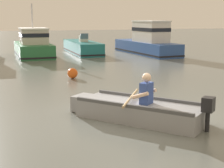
{
  "coord_description": "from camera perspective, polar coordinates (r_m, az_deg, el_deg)",
  "views": [
    {
      "loc": [
        -3.26,
        -7.92,
        2.49
      ],
      "look_at": [
        0.05,
        1.65,
        0.55
      ],
      "focal_mm": 55.96,
      "sensor_mm": 36.0,
      "label": 1
    }
  ],
  "objects": [
    {
      "name": "moored_boat_green",
      "position": [
        23.18,
        -12.73,
        6.12
      ],
      "size": [
        2.1,
        5.26,
        3.35
      ],
      "color": "#287042",
      "rests_on": "ground"
    },
    {
      "name": "moored_boat_teal",
      "position": [
        24.72,
        -4.89,
        5.95
      ],
      "size": [
        1.74,
        5.97,
        1.41
      ],
      "color": "#1E727A",
      "rests_on": "ground"
    },
    {
      "name": "ground_plane",
      "position": [
        8.92,
        3.2,
        -5.39
      ],
      "size": [
        120.0,
        120.0,
        0.0
      ],
      "primitive_type": "plane",
      "color": "slate"
    },
    {
      "name": "rowboat_with_person",
      "position": [
        8.61,
        4.25,
        -4.26
      ],
      "size": [
        2.88,
        3.22,
        1.19
      ],
      "color": "gray",
      "rests_on": "ground"
    },
    {
      "name": "moored_boat_blue",
      "position": [
        24.12,
        5.84,
        6.86
      ],
      "size": [
        2.27,
        6.81,
        2.28
      ],
      "color": "#2D519E",
      "rests_on": "ground"
    },
    {
      "name": "mooring_buoy",
      "position": [
        14.51,
        -6.46,
        1.75
      ],
      "size": [
        0.43,
        0.43,
        0.43
      ],
      "primitive_type": "sphere",
      "color": "#E55919",
      "rests_on": "ground"
    }
  ]
}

